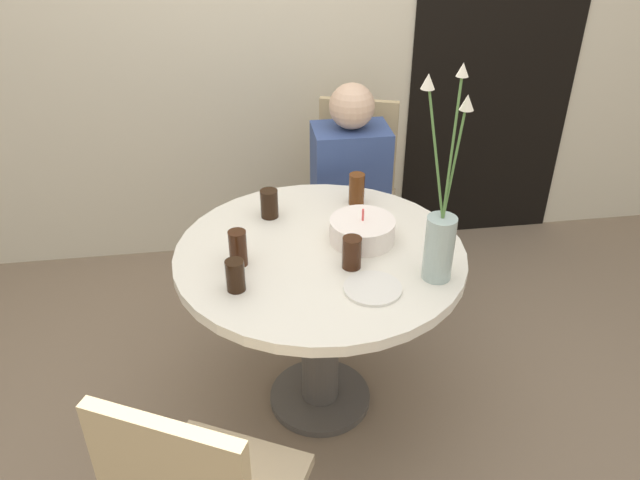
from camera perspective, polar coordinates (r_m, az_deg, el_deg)
ground_plane at (r=2.66m, az=0.00°, el=-14.31°), size 16.00×16.00×0.00m
wall_back at (r=3.17m, az=-3.51°, el=20.46°), size 8.00×0.05×2.60m
doorway_panel at (r=3.47m, az=15.88°, el=15.72°), size 0.90×0.01×2.05m
dining_table at (r=2.28m, az=0.00°, el=-4.26°), size 1.03×1.03×0.73m
chair_far_back at (r=3.08m, az=3.12°, el=5.03°), size 0.51×0.51×0.93m
birthday_cake at (r=2.23m, az=3.89°, el=0.89°), size 0.23×0.23×0.13m
flower_vase at (r=2.01m, az=10.95°, el=0.83°), size 0.16×0.20×0.68m
side_plate at (r=2.00m, az=4.83°, el=-4.42°), size 0.19×0.19×0.01m
drink_glass_0 at (r=1.99m, az=-7.75°, el=-3.23°), size 0.06×0.06×0.11m
drink_glass_1 at (r=2.10m, az=-7.51°, el=-0.73°), size 0.06×0.06×0.13m
drink_glass_2 at (r=2.38m, az=-4.66°, el=3.34°), size 0.07×0.07×0.11m
drink_glass_3 at (r=2.46m, az=3.37°, el=4.67°), size 0.06×0.06×0.13m
drink_glass_4 at (r=2.08m, az=2.93°, el=-1.17°), size 0.06×0.06×0.11m
person_guest at (r=2.95m, az=2.68°, el=3.33°), size 0.34×0.24×1.09m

